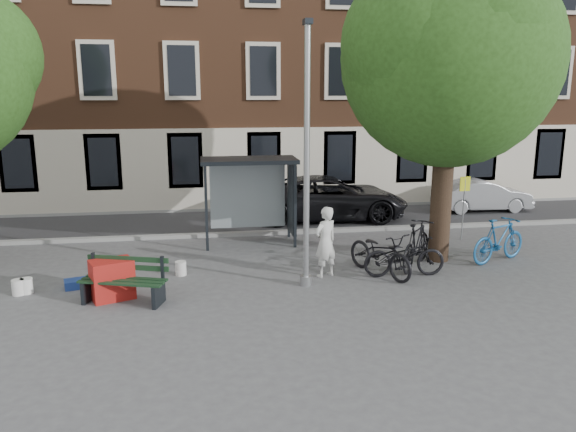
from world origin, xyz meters
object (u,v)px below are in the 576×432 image
at_px(bike_b, 499,240).
at_px(bike_c, 380,253).
at_px(painter, 325,242).
at_px(car_silver, 482,195).
at_px(car_dark, 329,198).
at_px(lamppost, 307,171).
at_px(bench, 124,283).
at_px(red_stand, 112,279).
at_px(notice_sign, 464,194).
at_px(bike_d, 416,245).
at_px(bike_a, 404,255).
at_px(bus_shelter, 262,181).

height_order(bike_b, bike_c, bike_b).
bearing_deg(painter, car_silver, -166.84).
bearing_deg(car_dark, lamppost, 165.72).
height_order(bench, car_dark, car_dark).
bearing_deg(red_stand, car_dark, 47.35).
height_order(car_dark, notice_sign, notice_sign).
distance_m(bike_d, notice_sign, 3.69).
height_order(bike_a, car_silver, car_silver).
relative_size(lamppost, car_dark, 1.08).
bearing_deg(bike_a, car_silver, -36.96).
height_order(car_silver, notice_sign, notice_sign).
relative_size(bus_shelter, bike_b, 1.40).
bearing_deg(painter, red_stand, -19.15).
height_order(lamppost, car_silver, lamppost).
relative_size(bench, bike_c, 0.91).
bearing_deg(bike_a, car_dark, 5.72).
distance_m(bus_shelter, car_silver, 9.64).
bearing_deg(notice_sign, bike_b, -97.47).
bearing_deg(car_dark, bus_shelter, 138.91).
relative_size(painter, bike_d, 0.86).
bearing_deg(notice_sign, bike_c, -145.60).
distance_m(bike_a, car_silver, 9.17).
bearing_deg(bike_a, bench, 98.53).
xyz_separation_m(lamppost, painter, (0.60, 0.60, -1.89)).
bearing_deg(bike_b, notice_sign, -25.85).
height_order(lamppost, bench, lamppost).
distance_m(bus_shelter, notice_sign, 6.31).
xyz_separation_m(bench, car_silver, (12.51, 7.88, 0.16)).
height_order(bike_a, bike_b, bike_b).
distance_m(bike_c, car_dark, 6.48).
xyz_separation_m(bike_b, car_silver, (2.79, 6.33, -0.00)).
distance_m(bus_shelter, bench, 5.97).
relative_size(bus_shelter, bench, 1.43).
distance_m(bus_shelter, painter, 3.84).
xyz_separation_m(bus_shelter, painter, (1.21, -3.50, -1.02)).
bearing_deg(bus_shelter, bike_c, -54.19).
height_order(painter, notice_sign, notice_sign).
bearing_deg(car_silver, bus_shelter, 111.26).
relative_size(bike_a, car_silver, 0.56).
bearing_deg(car_silver, notice_sign, 146.43).
xyz_separation_m(lamppost, bike_d, (3.13, 0.93, -2.15)).
xyz_separation_m(bike_a, bike_c, (-0.57, 0.19, 0.03)).
bearing_deg(car_dark, painter, 169.21).
xyz_separation_m(bike_c, car_silver, (6.35, 6.93, 0.03)).
height_order(bench, car_silver, car_silver).
bearing_deg(bike_c, red_stand, 160.77).
bearing_deg(bike_a, bike_c, 73.87).
distance_m(bike_b, bike_d, 2.43).
xyz_separation_m(painter, bike_c, (1.40, -0.11, -0.32)).
relative_size(bike_b, notice_sign, 1.02).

